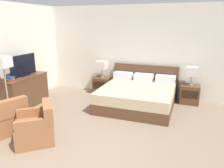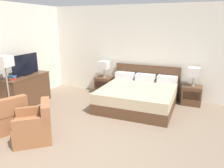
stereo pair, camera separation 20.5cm
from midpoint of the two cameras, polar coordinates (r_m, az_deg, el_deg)
name	(u,v)px [view 2 (the right image)]	position (r m, az deg, el deg)	size (l,w,h in m)	color
ground_plane	(72,155)	(4.02, -8.84, -17.92)	(11.02, 11.02, 0.00)	#84705B
wall_back	(135,51)	(6.83, 6.93, 8.50)	(6.77, 0.06, 2.74)	silver
wall_left	(10,56)	(6.41, -24.21, 6.76)	(0.06, 5.47, 2.74)	silver
bed	(138,96)	(6.02, 7.90, -3.04)	(1.98, 1.98, 0.98)	brown
nightstand_left	(104,85)	(7.07, -1.22, -0.30)	(0.52, 0.44, 0.53)	brown
nightstand_right	(192,95)	(6.53, 20.92, -2.74)	(0.52, 0.44, 0.53)	brown
table_lamp_left	(104,65)	(6.92, -1.25, 4.94)	(0.30, 0.30, 0.52)	gray
table_lamp_right	(194,72)	(6.36, 21.49, 2.88)	(0.30, 0.30, 0.52)	gray
dresser	(26,90)	(6.43, -20.63, -1.42)	(0.57, 1.38, 0.84)	brown
tv	(25,65)	(6.32, -20.80, 4.66)	(0.18, 0.91, 0.56)	black
book_red_cover	(11,79)	(6.00, -23.97, 1.24)	(0.23, 0.16, 0.03)	#B7282D
book_blue_cover	(11,78)	(6.00, -24.08, 1.51)	(0.20, 0.17, 0.03)	gold
book_small_top	(11,77)	(5.98, -23.94, 1.75)	(0.20, 0.17, 0.03)	#234C8E
armchair_by_window	(8,117)	(5.15, -24.60, -7.81)	(0.90, 0.89, 0.76)	#935B38
armchair_companion	(35,126)	(4.52, -18.28, -10.43)	(0.96, 0.96, 0.76)	#935B38
floor_lamp	(5,67)	(5.63, -25.22, 4.07)	(0.30, 0.30, 1.48)	gray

